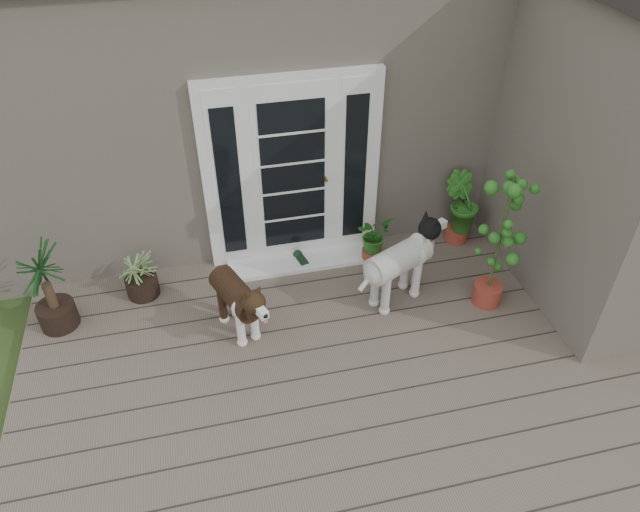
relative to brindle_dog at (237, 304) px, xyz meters
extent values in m
cube|color=#6B5B4C|center=(0.99, -1.09, -0.41)|extent=(6.20, 4.60, 0.12)
cube|color=#665E54|center=(0.99, 3.16, 1.08)|extent=(7.40, 4.00, 3.10)
cube|color=#665E54|center=(3.89, 0.01, 1.08)|extent=(1.60, 2.40, 3.10)
cube|color=white|center=(0.79, 1.11, 0.72)|extent=(1.90, 0.14, 2.15)
cube|color=white|center=(0.79, 0.91, -0.33)|extent=(1.60, 0.40, 0.05)
imported|color=#204D16|center=(1.62, 0.76, -0.11)|extent=(0.54, 0.54, 0.49)
imported|color=#1C4F16|center=(2.72, 0.91, -0.02)|extent=(0.62, 0.62, 0.67)
imported|color=#1B5F20|center=(3.33, 0.91, -0.08)|extent=(0.44, 0.44, 0.55)
camera|label=1|loc=(-0.17, -4.21, 3.88)|focal=32.78mm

